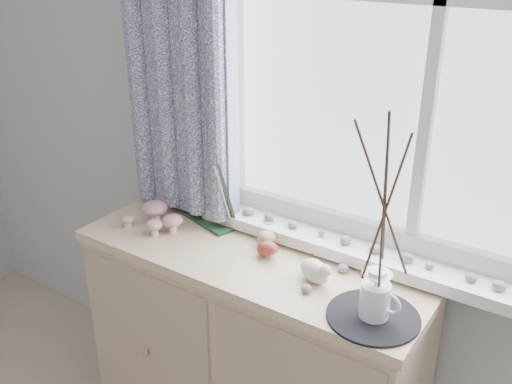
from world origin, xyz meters
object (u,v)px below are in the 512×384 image
Objects in this scene: twig_pitcher at (385,200)px; toadstool_cluster at (157,216)px; botanical_book at (196,186)px; sideboard at (251,356)px.

toadstool_cluster is at bearing -171.73° from twig_pitcher.
twig_pitcher reaches higher than botanical_book.
twig_pitcher is (0.77, -0.19, 0.22)m from botanical_book.
botanical_book is 0.62× the size of twig_pitcher.
sideboard is 3.12× the size of botanical_book.
botanical_book reaches higher than toadstool_cluster.
twig_pitcher is at bearing 2.29° from botanical_book.
twig_pitcher reaches higher than toadstool_cluster.
toadstool_cluster is (-0.08, -0.13, -0.09)m from botanical_book.
toadstool_cluster is 0.90m from twig_pitcher.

